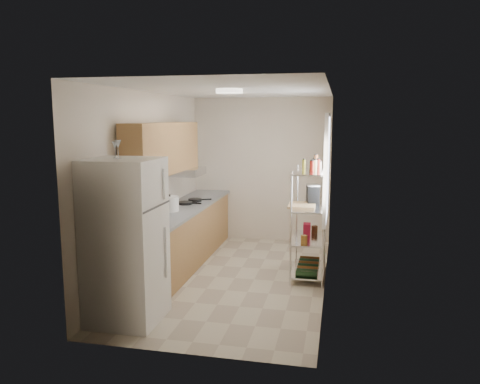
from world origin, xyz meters
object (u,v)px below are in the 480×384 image
(rice_cooker, at_px, (170,204))
(frying_pan_large, at_px, (185,203))
(cutting_board, at_px, (302,205))
(refrigerator, at_px, (126,241))
(espresso_machine, at_px, (313,194))

(rice_cooker, xyz_separation_m, frying_pan_large, (0.04, 0.56, -0.09))
(cutting_board, bearing_deg, frying_pan_large, 168.17)
(refrigerator, height_order, frying_pan_large, refrigerator)
(frying_pan_large, distance_m, cutting_board, 1.89)
(rice_cooker, distance_m, espresso_machine, 2.07)
(frying_pan_large, relative_size, espresso_machine, 0.79)
(refrigerator, bearing_deg, rice_cooker, 94.16)
(refrigerator, xyz_separation_m, cutting_board, (1.77, 1.87, 0.12))
(cutting_board, bearing_deg, espresso_machine, 54.74)
(rice_cooker, distance_m, frying_pan_large, 0.57)
(cutting_board, relative_size, espresso_machine, 1.65)
(cutting_board, height_order, espresso_machine, espresso_machine)
(frying_pan_large, xyz_separation_m, cutting_board, (1.85, -0.39, 0.11))
(espresso_machine, bearing_deg, frying_pan_large, 163.86)
(frying_pan_large, relative_size, cutting_board, 0.48)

